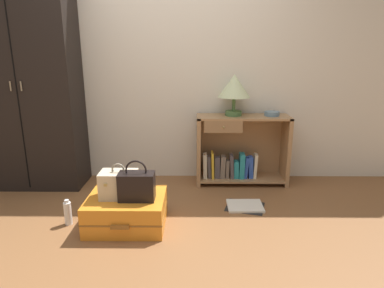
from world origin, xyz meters
TOP-DOWN VIEW (x-y plane):
  - ground_plane at (0.00, 0.00)m, footprint 9.00×9.00m
  - back_wall at (0.00, 1.50)m, footprint 6.40×0.10m
  - wardrobe at (-1.33, 1.20)m, footprint 0.98×0.47m
  - bookshelf at (0.81, 1.27)m, footprint 0.97×0.34m
  - table_lamp at (0.74, 1.28)m, footprint 0.33×0.33m
  - bowl at (1.14, 1.27)m, footprint 0.16×0.16m
  - suitcase_large at (-0.21, 0.31)m, footprint 0.63×0.54m
  - train_case at (-0.26, 0.31)m, footprint 0.29×0.21m
  - handbag at (-0.11, 0.26)m, footprint 0.28×0.15m
  - bottle at (-0.70, 0.32)m, footprint 0.06×0.06m
  - open_book_on_floor at (0.81, 0.65)m, footprint 0.40×0.36m

SIDE VIEW (x-z plane):
  - ground_plane at x=0.00m, z-range 0.00..0.00m
  - open_book_on_floor at x=0.81m, z-range 0.00..0.02m
  - bottle at x=-0.70m, z-range -0.01..0.21m
  - suitcase_large at x=-0.21m, z-range 0.00..0.25m
  - bookshelf at x=0.81m, z-range -0.02..0.71m
  - train_case at x=-0.26m, z-range 0.22..0.50m
  - handbag at x=-0.11m, z-range 0.20..0.53m
  - bowl at x=1.14m, z-range 0.74..0.78m
  - table_lamp at x=0.74m, z-range 0.82..1.24m
  - wardrobe at x=-1.33m, z-range 0.00..2.14m
  - back_wall at x=0.00m, z-range 0.00..2.60m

